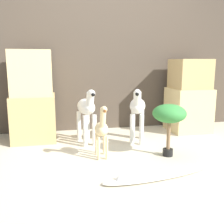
# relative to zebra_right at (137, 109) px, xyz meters

# --- Properties ---
(ground_plane) EXTENTS (14.00, 14.00, 0.00)m
(ground_plane) POSITION_rel_zebra_right_xyz_m (-0.19, -0.76, -0.44)
(ground_plane) COLOR beige
(wall_back) EXTENTS (6.40, 0.08, 2.20)m
(wall_back) POSITION_rel_zebra_right_xyz_m (-0.19, 0.83, 0.66)
(wall_back) COLOR #473D33
(wall_back) RESTS_ON ground_plane
(rock_pillar_left) EXTENTS (0.56, 0.56, 1.20)m
(rock_pillar_left) POSITION_rel_zebra_right_xyz_m (-1.33, 0.40, 0.13)
(rock_pillar_left) COLOR tan
(rock_pillar_left) RESTS_ON ground_plane
(rock_pillar_right) EXTENTS (0.56, 0.56, 1.08)m
(rock_pillar_right) POSITION_rel_zebra_right_xyz_m (0.94, 0.40, 0.07)
(rock_pillar_right) COLOR #DBC184
(rock_pillar_right) RESTS_ON ground_plane
(zebra_right) EXTENTS (0.33, 0.53, 0.72)m
(zebra_right) POSITION_rel_zebra_right_xyz_m (0.00, 0.00, 0.00)
(zebra_right) COLOR silver
(zebra_right) RESTS_ON ground_plane
(zebra_left) EXTENTS (0.27, 0.53, 0.72)m
(zebra_left) POSITION_rel_zebra_right_xyz_m (-0.65, 0.08, 0.00)
(zebra_left) COLOR silver
(zebra_left) RESTS_ON ground_plane
(giraffe_figurine) EXTENTS (0.15, 0.36, 0.61)m
(giraffe_figurine) POSITION_rel_zebra_right_xyz_m (-0.56, -0.48, -0.11)
(giraffe_figurine) COLOR beige
(giraffe_figurine) RESTS_ON ground_plane
(potted_palm_front) EXTENTS (0.37, 0.37, 0.59)m
(potted_palm_front) POSITION_rel_zebra_right_xyz_m (0.18, -0.58, 0.03)
(potted_palm_front) COLOR black
(potted_palm_front) RESTS_ON ground_plane
(surfboard) EXTENTS (1.08, 0.38, 0.08)m
(surfboard) POSITION_rel_zebra_right_xyz_m (-0.16, -1.07, -0.42)
(surfboard) COLOR silver
(surfboard) RESTS_ON ground_plane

